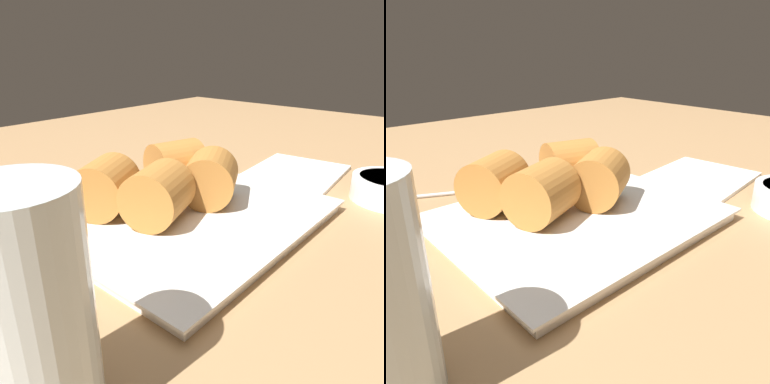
{
  "view_description": "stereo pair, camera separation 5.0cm",
  "coord_description": "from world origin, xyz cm",
  "views": [
    {
      "loc": [
        26.33,
        26.12,
        21.16
      ],
      "look_at": [
        -2.91,
        1.2,
        5.98
      ],
      "focal_mm": 35.0,
      "sensor_mm": 36.0,
      "label": 1
    },
    {
      "loc": [
        22.84,
        29.71,
        21.16
      ],
      "look_at": [
        -2.91,
        1.2,
        5.98
      ],
      "focal_mm": 35.0,
      "sensor_mm": 36.0,
      "label": 2
    }
  ],
  "objects": [
    {
      "name": "roll_back_right",
      "position": [
        2.87,
        -6.29,
        6.6
      ],
      "size": [
        8.5,
        8.45,
        6.19
      ],
      "color": "#B77533",
      "rests_on": "serving_plate"
    },
    {
      "name": "roll_front_left",
      "position": [
        0.72,
        -0.05,
        6.6
      ],
      "size": [
        8.15,
        8.03,
        6.19
      ],
      "color": "#B77533",
      "rests_on": "serving_plate"
    },
    {
      "name": "roll_back_left",
      "position": [
        -6.88,
        0.66,
        6.6
      ],
      "size": [
        8.55,
        8.5,
        6.19
      ],
      "color": "#B77533",
      "rests_on": "serving_plate"
    },
    {
      "name": "roll_front_right",
      "position": [
        -8.23,
        -5.59,
        6.6
      ],
      "size": [
        8.02,
        7.61,
        6.19
      ],
      "color": "#B77533",
      "rests_on": "serving_plate"
    },
    {
      "name": "table_surface",
      "position": [
        0.0,
        0.0,
        1.0
      ],
      "size": [
        180.0,
        140.0,
        2.0
      ],
      "color": "#A87F54",
      "rests_on": "ground"
    },
    {
      "name": "serving_plate",
      "position": [
        -2.91,
        1.2,
        2.76
      ],
      "size": [
        29.54,
        23.73,
        1.5
      ],
      "color": "white",
      "rests_on": "table_surface"
    },
    {
      "name": "napkin",
      "position": [
        -27.21,
        2.18,
        2.3
      ],
      "size": [
        16.45,
        14.38,
        0.6
      ],
      "color": "white",
      "rests_on": "table_surface"
    },
    {
      "name": "spoon",
      "position": [
        -1.39,
        -14.51,
        2.57
      ],
      "size": [
        14.35,
        8.03,
        1.25
      ],
      "color": "silver",
      "rests_on": "table_surface"
    }
  ]
}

